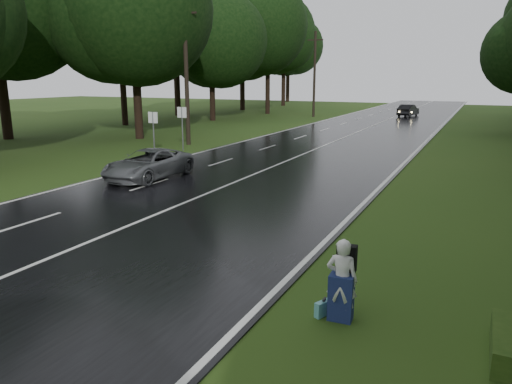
% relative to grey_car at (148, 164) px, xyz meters
% --- Properties ---
extents(ground, '(160.00, 160.00, 0.00)m').
position_rel_grey_car_xyz_m(ground, '(3.82, -9.01, -0.68)').
color(ground, '#294314').
rests_on(ground, ground).
extents(road, '(12.00, 140.00, 0.04)m').
position_rel_grey_car_xyz_m(road, '(3.82, 10.99, -0.66)').
color(road, black).
rests_on(road, ground).
extents(lane_center, '(0.12, 140.00, 0.01)m').
position_rel_grey_car_xyz_m(lane_center, '(3.82, 10.99, -0.64)').
color(lane_center, silver).
rests_on(lane_center, road).
extents(grey_car, '(2.15, 4.62, 1.28)m').
position_rel_grey_car_xyz_m(grey_car, '(0.00, 0.00, 0.00)').
color(grey_car, '#565A5C').
rests_on(grey_car, road).
extents(far_car, '(1.99, 4.25, 1.35)m').
position_rel_grey_car_xyz_m(far_car, '(5.07, 41.02, 0.03)').
color(far_car, black).
rests_on(far_car, road).
extents(hitchhiker, '(0.60, 0.54, 1.59)m').
position_rel_grey_car_xyz_m(hitchhiker, '(11.18, -8.62, 0.06)').
color(hitchhiker, silver).
rests_on(hitchhiker, ground).
extents(suitcase, '(0.28, 0.43, 0.30)m').
position_rel_grey_car_xyz_m(suitcase, '(10.85, -8.61, -0.53)').
color(suitcase, '#549BA1').
rests_on(suitcase, ground).
extents(utility_pole_mid, '(1.80, 0.28, 9.30)m').
position_rel_grey_car_xyz_m(utility_pole_mid, '(-4.68, 10.23, -0.68)').
color(utility_pole_mid, black).
rests_on(utility_pole_mid, ground).
extents(utility_pole_far, '(1.80, 0.28, 9.39)m').
position_rel_grey_car_xyz_m(utility_pole_far, '(-4.68, 35.98, -0.68)').
color(utility_pole_far, black).
rests_on(utility_pole_far, ground).
extents(road_sign_a, '(0.61, 0.10, 2.56)m').
position_rel_grey_car_xyz_m(road_sign_a, '(-3.38, 4.84, -0.68)').
color(road_sign_a, white).
rests_on(road_sign_a, ground).
extents(road_sign_b, '(0.64, 0.10, 2.67)m').
position_rel_grey_car_xyz_m(road_sign_b, '(-3.38, 7.66, -0.68)').
color(road_sign_b, white).
rests_on(road_sign_b, ground).
extents(tree_left_d, '(9.73, 9.73, 15.20)m').
position_rel_grey_car_xyz_m(tree_left_d, '(-9.77, 11.41, -0.68)').
color(tree_left_d, black).
rests_on(tree_left_d, ground).
extents(tree_left_e, '(8.61, 8.61, 13.45)m').
position_rel_grey_car_xyz_m(tree_left_e, '(-12.67, 26.89, -0.68)').
color(tree_left_e, black).
rests_on(tree_left_e, ground).
extents(tree_left_f, '(11.46, 11.46, 17.91)m').
position_rel_grey_car_xyz_m(tree_left_f, '(-11.38, 38.02, -0.68)').
color(tree_left_f, black).
rests_on(tree_left_f, ground).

